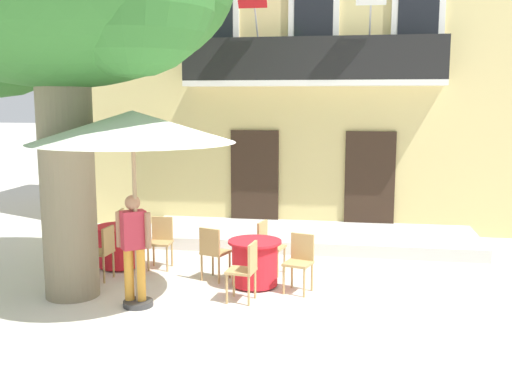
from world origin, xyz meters
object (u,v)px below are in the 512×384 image
cafe_chair_near_tree_2 (213,250)px  cafe_umbrella (133,128)px  cafe_table_near_tree (255,263)px  cafe_chair_middle_2 (103,249)px  cafe_chair_near_tree_3 (246,267)px  pedestrian_mid_plaza (134,244)px  cafe_chair_middle_0 (126,229)px  cafe_table_middle (119,246)px  cafe_chair_middle_1 (78,238)px  cafe_chair_near_tree_0 (300,259)px  cafe_chair_middle_3 (161,239)px  cafe_chair_near_tree_1 (268,244)px

cafe_chair_near_tree_2 → cafe_umbrella: cafe_umbrella is taller
cafe_table_near_tree → cafe_chair_middle_2: bearing=-178.1°
cafe_chair_near_tree_3 → pedestrian_mid_plaza: 1.68m
cafe_chair_middle_2 → cafe_umbrella: bearing=-47.5°
cafe_chair_middle_0 → cafe_umbrella: (1.21, -2.61, 2.08)m
cafe_chair_middle_0 → cafe_chair_middle_2: 1.50m
cafe_chair_near_tree_3 → cafe_table_middle: bearing=151.1°
cafe_chair_middle_1 → cafe_chair_near_tree_0: bearing=-10.4°
cafe_chair_middle_3 → pedestrian_mid_plaza: (0.26, -1.96, 0.40)m
cafe_table_near_tree → cafe_chair_middle_0: (-2.74, 1.40, 0.14)m
cafe_table_near_tree → cafe_chair_middle_1: size_ratio=0.95×
cafe_table_middle → cafe_chair_middle_3: 0.77m
cafe_chair_near_tree_2 → cafe_chair_middle_0: size_ratio=1.00×
cafe_table_near_tree → cafe_chair_near_tree_3: (-0.01, -0.75, 0.14)m
cafe_chair_near_tree_3 → cafe_chair_middle_1: 3.60m
cafe_umbrella → cafe_chair_near_tree_3: bearing=16.5°
cafe_chair_near_tree_1 → pedestrian_mid_plaza: pedestrian_mid_plaza is taller
cafe_table_near_tree → cafe_chair_middle_0: 3.08m
cafe_chair_near_tree_2 → cafe_chair_near_tree_0: bearing=-11.9°
cafe_chair_middle_1 → cafe_chair_middle_3: same height
cafe_table_near_tree → cafe_chair_near_tree_1: (0.10, 0.75, 0.14)m
cafe_chair_middle_3 → cafe_umbrella: (0.31, -1.99, 2.08)m
cafe_chair_near_tree_1 → cafe_chair_middle_2: (-2.66, -0.83, 0.00)m
cafe_chair_middle_0 → cafe_table_middle: bearing=-77.8°
cafe_chair_middle_1 → cafe_chair_middle_3: size_ratio=1.00×
cafe_table_near_tree → cafe_chair_middle_1: cafe_chair_middle_1 is taller
cafe_chair_near_tree_2 → cafe_chair_middle_0: 2.36m
cafe_chair_middle_2 → cafe_chair_near_tree_3: bearing=-14.7°
cafe_chair_near_tree_0 → cafe_table_middle: (-3.33, 0.80, -0.14)m
cafe_chair_near_tree_2 → pedestrian_mid_plaza: size_ratio=0.55×
cafe_chair_near_tree_3 → cafe_chair_middle_1: bearing=157.7°
cafe_table_near_tree → cafe_chair_near_tree_2: size_ratio=0.95×
cafe_chair_near_tree_1 → cafe_chair_middle_0: (-2.85, 0.66, 0.00)m
cafe_table_near_tree → cafe_chair_near_tree_1: 0.77m
cafe_table_middle → cafe_chair_middle_2: size_ratio=0.95×
cafe_chair_near_tree_0 → cafe_chair_middle_0: 3.81m
cafe_chair_middle_0 → cafe_chair_middle_3: same height
cafe_chair_near_tree_3 → cafe_umbrella: cafe_umbrella is taller
cafe_chair_near_tree_2 → cafe_chair_middle_2: 1.84m
cafe_chair_near_tree_0 → cafe_chair_middle_3: (-2.58, 0.92, 0.00)m
cafe_chair_middle_0 → pedestrian_mid_plaza: (1.16, -2.58, 0.40)m
cafe_chair_near_tree_0 → cafe_chair_near_tree_2: size_ratio=1.00×
cafe_chair_near_tree_1 → cafe_chair_middle_2: size_ratio=1.00×
cafe_table_middle → cafe_chair_middle_1: (-0.75, -0.06, 0.14)m
cafe_chair_near_tree_0 → cafe_table_middle: bearing=166.4°
cafe_chair_near_tree_1 → cafe_chair_middle_2: bearing=-162.6°
cafe_table_near_tree → cafe_table_middle: 2.67m
cafe_chair_near_tree_0 → pedestrian_mid_plaza: 2.58m
cafe_chair_near_tree_0 → cafe_table_middle: size_ratio=1.05×
cafe_table_middle → cafe_table_near_tree: bearing=-14.5°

